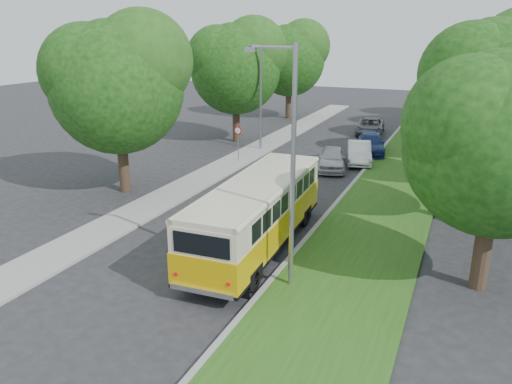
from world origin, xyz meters
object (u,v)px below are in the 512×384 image
at_px(car_silver, 332,159).
at_px(car_blue, 371,144).
at_px(lamppost_near, 290,163).
at_px(vintage_bus, 257,216).
at_px(car_white, 359,153).
at_px(lamppost_far, 259,93).
at_px(car_grey, 370,126).

distance_m(car_silver, car_blue, 5.44).
height_order(lamppost_near, vintage_bus, lamppost_near).
bearing_deg(vintage_bus, car_white, 85.04).
height_order(lamppost_near, lamppost_far, lamppost_near).
height_order(vintage_bus, car_silver, vintage_bus).
bearing_deg(lamppost_far, car_silver, -27.03).
xyz_separation_m(vintage_bus, car_blue, (0.95, 18.15, -0.74)).
bearing_deg(lamppost_near, car_blue, 93.36).
relative_size(lamppost_near, car_white, 1.91).
bearing_deg(lamppost_far, car_white, -6.57).
xyz_separation_m(vintage_bus, car_silver, (-0.46, 12.89, -0.73)).
bearing_deg(car_blue, lamppost_near, -97.76).
bearing_deg(car_white, vintage_bus, -107.05).
height_order(car_white, car_blue, car_blue).
height_order(lamppost_far, vintage_bus, lamppost_far).
bearing_deg(car_white, car_blue, 72.01).
distance_m(vintage_bus, car_silver, 12.92).
bearing_deg(car_grey, lamppost_far, -131.54).
relative_size(lamppost_near, vintage_bus, 0.83).
height_order(car_silver, car_grey, car_silver).
distance_m(lamppost_far, car_white, 8.30).
height_order(lamppost_far, car_silver, lamppost_far).
relative_size(lamppost_near, car_grey, 1.70).
bearing_deg(car_silver, lamppost_far, 139.11).
bearing_deg(lamppost_near, vintage_bus, 131.97).
height_order(car_silver, car_blue, car_silver).
bearing_deg(lamppost_near, car_grey, 95.41).
relative_size(vintage_bus, car_blue, 2.03).
xyz_separation_m(lamppost_near, car_white, (-1.40, 17.64, -3.68)).
height_order(car_silver, car_white, car_silver).
bearing_deg(car_white, car_silver, -131.50).
relative_size(lamppost_far, car_grey, 1.60).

